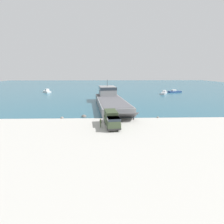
% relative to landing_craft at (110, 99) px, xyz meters
% --- Properties ---
extents(ground_plane, '(240.00, 240.00, 0.00)m').
position_rel_landing_craft_xyz_m(ground_plane, '(-0.46, -21.87, -1.95)').
color(ground_plane, '#B7B5AD').
extents(water_surface, '(240.00, 180.00, 0.01)m').
position_rel_landing_craft_xyz_m(water_surface, '(-0.46, 72.80, -1.94)').
color(water_surface, '#285B70').
rests_on(water_surface, ground_plane).
extents(landing_craft, '(11.52, 34.32, 7.94)m').
position_rel_landing_craft_xyz_m(landing_craft, '(0.00, 0.00, 0.00)').
color(landing_craft, gray).
rests_on(landing_craft, ground_plane).
extents(military_truck, '(3.28, 7.41, 3.06)m').
position_rel_landing_craft_xyz_m(military_truck, '(-0.07, -23.77, -0.37)').
color(military_truck, '#3D4C33').
rests_on(military_truck, ground_plane).
extents(soldier_on_ramp, '(0.37, 0.49, 1.79)m').
position_rel_landing_craft_xyz_m(soldier_on_ramp, '(-2.30, -24.23, -0.91)').
color(soldier_on_ramp, '#475638').
rests_on(soldier_on_ramp, ground_plane).
extents(moored_boat_a, '(5.77, 6.75, 2.04)m').
position_rel_landing_craft_xyz_m(moored_boat_a, '(-32.46, 34.99, -1.27)').
color(moored_boat_a, white).
rests_on(moored_boat_a, ground_plane).
extents(moored_boat_b, '(5.45, 8.04, 1.79)m').
position_rel_landing_craft_xyz_m(moored_boat_b, '(27.22, 27.51, -1.35)').
color(moored_boat_b, '#B7BABF').
rests_on(moored_boat_b, ground_plane).
extents(moored_boat_c, '(7.45, 4.16, 1.57)m').
position_rel_landing_craft_xyz_m(moored_boat_c, '(34.94, 33.96, -1.43)').
color(moored_boat_c, navy).
rests_on(moored_boat_c, ground_plane).
extents(mooring_bollard, '(0.30, 0.30, 0.85)m').
position_rel_landing_craft_xyz_m(mooring_bollard, '(5.16, -18.79, -1.49)').
color(mooring_bollard, '#333338').
rests_on(mooring_bollard, ground_plane).
extents(shoreline_rock_a, '(0.59, 0.59, 0.59)m').
position_rel_landing_craft_xyz_m(shoreline_rock_a, '(11.26, -17.25, -1.95)').
color(shoreline_rock_a, gray).
rests_on(shoreline_rock_a, ground_plane).
extents(shoreline_rock_b, '(1.25, 1.25, 1.25)m').
position_rel_landing_craft_xyz_m(shoreline_rock_b, '(-6.69, -16.03, -1.95)').
color(shoreline_rock_b, '#66605B').
rests_on(shoreline_rock_b, ground_plane).
extents(shoreline_rock_c, '(0.79, 0.79, 0.79)m').
position_rel_landing_craft_xyz_m(shoreline_rock_c, '(-11.77, -17.02, -1.95)').
color(shoreline_rock_c, gray).
rests_on(shoreline_rock_c, ground_plane).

